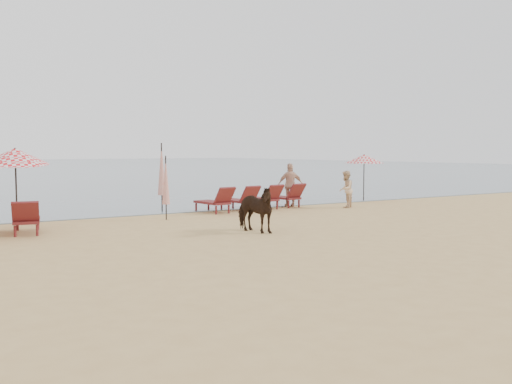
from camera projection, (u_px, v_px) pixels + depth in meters
ground at (371, 254)px, 12.99m from camera, size 120.00×120.00×0.00m
lounger_cluster_right at (253, 198)px, 22.53m from camera, size 4.48×2.34×0.68m
umbrella_open_left_b at (15, 156)px, 17.41m from camera, size 1.98×2.01×2.52m
umbrella_open_right at (364, 159)px, 26.37m from camera, size 1.78×1.78×2.18m
umbrella_closed_left at (162, 170)px, 21.76m from camera, size 0.32×0.32×2.64m
umbrella_closed_right at (166, 180)px, 19.23m from camera, size 0.26×0.26×2.17m
cow at (254, 209)px, 16.33m from camera, size 1.04×1.70×1.34m
beachgoer_right_a at (346, 189)px, 23.39m from camera, size 0.94×0.90×1.52m
beachgoer_right_b at (290, 185)px, 23.80m from camera, size 1.15×0.84×1.82m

